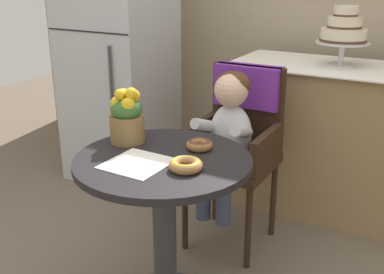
{
  "coord_description": "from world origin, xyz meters",
  "views": [
    {
      "loc": [
        0.96,
        -1.49,
        1.45
      ],
      "look_at": [
        0.05,
        0.15,
        0.77
      ],
      "focal_mm": 44.53,
      "sensor_mm": 36.0,
      "label": 1
    }
  ],
  "objects_px": {
    "wicker_chair": "(240,127)",
    "flower_vase": "(127,115)",
    "donut_mid": "(186,164)",
    "seated_child": "(228,129)",
    "donut_front": "(199,144)",
    "cafe_table": "(164,205)",
    "refrigerator": "(118,58)",
    "tiered_cake_stand": "(344,31)"
  },
  "relations": [
    {
      "from": "cafe_table",
      "to": "flower_vase",
      "type": "bearing_deg",
      "value": 160.2
    },
    {
      "from": "refrigerator",
      "to": "cafe_table",
      "type": "bearing_deg",
      "value": -46.33
    },
    {
      "from": "seated_child",
      "to": "donut_mid",
      "type": "xyz_separation_m",
      "value": [
        0.12,
        -0.63,
        0.06
      ]
    },
    {
      "from": "wicker_chair",
      "to": "cafe_table",
      "type": "bearing_deg",
      "value": -88.21
    },
    {
      "from": "donut_mid",
      "to": "wicker_chair",
      "type": "bearing_deg",
      "value": 98.41
    },
    {
      "from": "wicker_chair",
      "to": "flower_vase",
      "type": "bearing_deg",
      "value": -108.37
    },
    {
      "from": "wicker_chair",
      "to": "donut_mid",
      "type": "relative_size",
      "value": 7.35
    },
    {
      "from": "cafe_table",
      "to": "flower_vase",
      "type": "xyz_separation_m",
      "value": [
        -0.23,
        0.08,
        0.33
      ]
    },
    {
      "from": "wicker_chair",
      "to": "donut_mid",
      "type": "xyz_separation_m",
      "value": [
        0.12,
        -0.78,
        0.1
      ]
    },
    {
      "from": "donut_mid",
      "to": "tiered_cake_stand",
      "type": "bearing_deg",
      "value": 79.66
    },
    {
      "from": "flower_vase",
      "to": "cafe_table",
      "type": "bearing_deg",
      "value": -19.8
    },
    {
      "from": "donut_front",
      "to": "seated_child",
      "type": "bearing_deg",
      "value": 98.06
    },
    {
      "from": "donut_mid",
      "to": "refrigerator",
      "type": "relative_size",
      "value": 0.08
    },
    {
      "from": "tiered_cake_stand",
      "to": "refrigerator",
      "type": "relative_size",
      "value": 0.2
    },
    {
      "from": "seated_child",
      "to": "donut_front",
      "type": "xyz_separation_m",
      "value": [
        0.06,
        -0.41,
        0.06
      ]
    },
    {
      "from": "flower_vase",
      "to": "donut_front",
      "type": "bearing_deg",
      "value": 12.33
    },
    {
      "from": "wicker_chair",
      "to": "donut_front",
      "type": "height_order",
      "value": "wicker_chair"
    },
    {
      "from": "donut_front",
      "to": "donut_mid",
      "type": "height_order",
      "value": "donut_mid"
    },
    {
      "from": "wicker_chair",
      "to": "tiered_cake_stand",
      "type": "relative_size",
      "value": 2.83
    },
    {
      "from": "tiered_cake_stand",
      "to": "wicker_chair",
      "type": "bearing_deg",
      "value": -122.2
    },
    {
      "from": "donut_mid",
      "to": "flower_vase",
      "type": "bearing_deg",
      "value": 158.81
    },
    {
      "from": "cafe_table",
      "to": "wicker_chair",
      "type": "xyz_separation_m",
      "value": [
        0.02,
        0.72,
        0.13
      ]
    },
    {
      "from": "flower_vase",
      "to": "tiered_cake_stand",
      "type": "distance_m",
      "value": 1.39
    },
    {
      "from": "cafe_table",
      "to": "donut_front",
      "type": "relative_size",
      "value": 6.51
    },
    {
      "from": "seated_child",
      "to": "donut_front",
      "type": "bearing_deg",
      "value": -81.94
    },
    {
      "from": "flower_vase",
      "to": "tiered_cake_stand",
      "type": "relative_size",
      "value": 0.73
    },
    {
      "from": "wicker_chair",
      "to": "flower_vase",
      "type": "height_order",
      "value": "flower_vase"
    },
    {
      "from": "seated_child",
      "to": "tiered_cake_stand",
      "type": "height_order",
      "value": "tiered_cake_stand"
    },
    {
      "from": "refrigerator",
      "to": "flower_vase",
      "type": "bearing_deg",
      "value": -51.23
    },
    {
      "from": "seated_child",
      "to": "donut_front",
      "type": "relative_size",
      "value": 6.57
    },
    {
      "from": "cafe_table",
      "to": "flower_vase",
      "type": "distance_m",
      "value": 0.41
    },
    {
      "from": "cafe_table",
      "to": "tiered_cake_stand",
      "type": "bearing_deg",
      "value": 73.36
    },
    {
      "from": "donut_front",
      "to": "refrigerator",
      "type": "bearing_deg",
      "value": 140.13
    },
    {
      "from": "cafe_table",
      "to": "tiered_cake_stand",
      "type": "height_order",
      "value": "tiered_cake_stand"
    },
    {
      "from": "donut_mid",
      "to": "refrigerator",
      "type": "xyz_separation_m",
      "value": [
        -1.19,
        1.16,
        0.11
      ]
    },
    {
      "from": "cafe_table",
      "to": "seated_child",
      "type": "height_order",
      "value": "seated_child"
    },
    {
      "from": "flower_vase",
      "to": "refrigerator",
      "type": "xyz_separation_m",
      "value": [
        -0.82,
        1.02,
        0.01
      ]
    },
    {
      "from": "donut_front",
      "to": "refrigerator",
      "type": "relative_size",
      "value": 0.07
    },
    {
      "from": "wicker_chair",
      "to": "flower_vase",
      "type": "xyz_separation_m",
      "value": [
        -0.26,
        -0.64,
        0.2
      ]
    },
    {
      "from": "donut_mid",
      "to": "flower_vase",
      "type": "distance_m",
      "value": 0.41
    },
    {
      "from": "donut_front",
      "to": "flower_vase",
      "type": "height_order",
      "value": "flower_vase"
    },
    {
      "from": "wicker_chair",
      "to": "tiered_cake_stand",
      "type": "bearing_deg",
      "value": 61.53
    }
  ]
}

